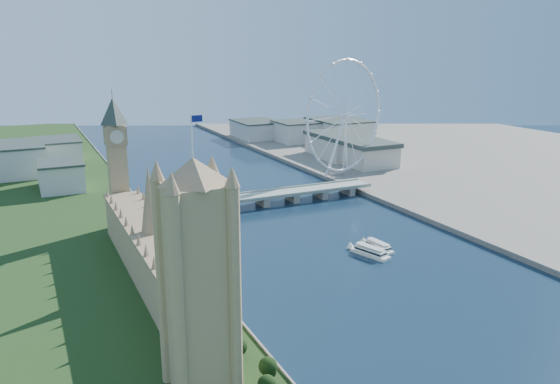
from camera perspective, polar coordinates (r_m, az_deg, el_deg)
ground at (r=270.89m, az=26.08°, el=-17.36°), size 2000.00×2000.00×0.00m
tree_row at (r=237.90m, az=-2.50°, el=-17.79°), size 7.44×167.44×20.24m
victoria_tower at (r=214.54m, az=-8.63°, el=-8.14°), size 28.16×28.16×112.00m
parliament_range at (r=333.20m, az=-13.12°, el=-6.53°), size 24.00×200.00×70.00m
big_ben at (r=423.56m, az=-16.76°, el=4.54°), size 20.02×20.02×110.00m
westminster_bridge at (r=492.47m, az=-1.83°, el=-0.61°), size 220.00×22.00×9.50m
london_eye at (r=584.23m, az=6.82°, el=7.83°), size 113.60×39.12×124.30m
county_hall at (r=686.70m, az=7.21°, el=3.15°), size 54.00×144.00×35.00m
city_skyline at (r=741.79m, az=-7.20°, el=5.35°), size 505.00×280.00×32.00m
tour_boat_near at (r=380.78m, az=9.39°, el=-6.57°), size 17.46×33.35×7.17m
tour_boat_far at (r=392.50m, az=10.19°, el=-5.94°), size 10.59×29.73×6.42m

